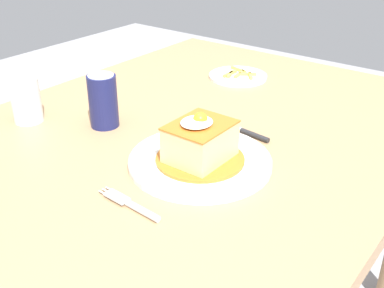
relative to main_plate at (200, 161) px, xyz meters
name	(u,v)px	position (x,y,z in m)	size (l,w,h in m)	color
dining_table	(173,176)	(0.05, 0.11, -0.10)	(1.41, 0.96, 0.73)	#A87F56
main_plate	(200,161)	(0.00, 0.00, 0.00)	(0.29, 0.29, 0.02)	white
sandwich_meal	(200,143)	(0.00, 0.00, 0.04)	(0.18, 0.18, 0.10)	#C66B23
fork	(134,206)	(-0.19, 0.00, 0.00)	(0.02, 0.14, 0.01)	silver
knife	(246,132)	(0.17, 0.00, 0.00)	(0.03, 0.17, 0.01)	#262628
soda_can	(103,101)	(0.01, 0.29, 0.05)	(0.07, 0.07, 0.12)	#191E51
drinking_glass	(27,103)	(-0.08, 0.45, 0.04)	(0.07, 0.07, 0.10)	gold
side_plate_fries	(238,76)	(0.48, 0.22, 0.00)	(0.17, 0.17, 0.02)	white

